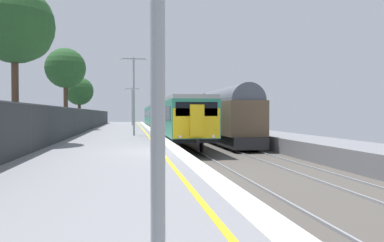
{
  "coord_description": "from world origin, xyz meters",
  "views": [
    {
      "loc": [
        -1.58,
        -15.16,
        1.56
      ],
      "look_at": [
        1.81,
        5.07,
        1.15
      ],
      "focal_mm": 34.42,
      "sensor_mm": 36.0,
      "label": 1
    }
  ],
  "objects": [
    {
      "name": "background_tree_right",
      "position": [
        -8.21,
        34.55,
        4.39
      ],
      "size": [
        3.66,
        3.66,
        6.34
      ],
      "color": "#473323",
      "rests_on": "ground"
    },
    {
      "name": "freight_train_adjacent_track",
      "position": [
        6.1,
        20.44,
        1.49
      ],
      "size": [
        2.6,
        26.22,
        4.56
      ],
      "color": "#232326",
      "rests_on": "ground"
    },
    {
      "name": "platform_back_fence",
      "position": [
        -5.45,
        0.0,
        1.02
      ],
      "size": [
        0.07,
        99.0,
        1.96
      ],
      "color": "#282B2D",
      "rests_on": "ground"
    },
    {
      "name": "commuter_train_at_platform",
      "position": [
        2.1,
        25.11,
        1.27
      ],
      "size": [
        2.83,
        40.42,
        3.81
      ],
      "color": "#2D846B",
      "rests_on": "ground"
    },
    {
      "name": "platform_lamp_far",
      "position": [
        -1.33,
        34.5,
        2.98
      ],
      "size": [
        2.0,
        0.2,
        4.98
      ],
      "color": "#93999E",
      "rests_on": "ground"
    },
    {
      "name": "ground",
      "position": [
        2.64,
        0.0,
        -0.61
      ],
      "size": [
        17.4,
        110.0,
        1.21
      ],
      "color": "gray"
    },
    {
      "name": "background_tree_left",
      "position": [
        -7.27,
        4.89,
        5.97
      ],
      "size": [
        3.96,
        3.96,
        8.08
      ],
      "color": "#473323",
      "rests_on": "ground"
    },
    {
      "name": "platform_lamp_mid",
      "position": [
        -1.33,
        11.4,
        3.29
      ],
      "size": [
        2.0,
        0.2,
        5.56
      ],
      "color": "#93999E",
      "rests_on": "ground"
    },
    {
      "name": "background_tree_centre",
      "position": [
        -7.78,
        22.63,
        5.93
      ],
      "size": [
        3.92,
        3.92,
        8.01
      ],
      "color": "#473323",
      "rests_on": "ground"
    },
    {
      "name": "signal_gantry",
      "position": [
        0.61,
        17.04,
        3.25
      ],
      "size": [
        1.1,
        0.24,
        5.22
      ],
      "color": "#47474C",
      "rests_on": "ground"
    }
  ]
}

